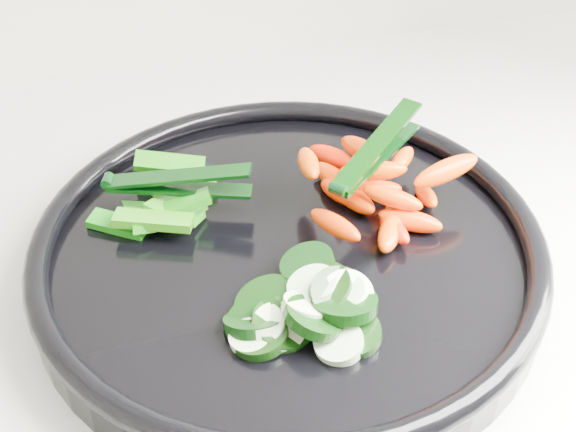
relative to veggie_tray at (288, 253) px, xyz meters
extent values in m
cylinder|color=black|center=(0.00, 0.00, -0.01)|extent=(0.47, 0.47, 0.02)
torus|color=black|center=(0.00, 0.00, 0.01)|extent=(0.48, 0.48, 0.02)
cylinder|color=black|center=(-0.04, -0.07, 0.01)|extent=(0.05, 0.04, 0.03)
cylinder|color=#DCF0C0|center=(-0.04, -0.07, 0.01)|extent=(0.04, 0.04, 0.02)
cylinder|color=black|center=(-0.03, -0.08, 0.01)|extent=(0.06, 0.06, 0.03)
cylinder|color=beige|center=(-0.03, -0.08, 0.01)|extent=(0.04, 0.04, 0.02)
cylinder|color=black|center=(0.02, -0.10, 0.01)|extent=(0.05, 0.05, 0.02)
cylinder|color=#B2D1A7|center=(0.00, -0.10, 0.01)|extent=(0.04, 0.04, 0.02)
cylinder|color=black|center=(-0.03, -0.05, 0.01)|extent=(0.06, 0.06, 0.02)
cylinder|color=#CFEDBD|center=(-0.02, -0.06, 0.01)|extent=(0.05, 0.05, 0.02)
cylinder|color=black|center=(-0.04, -0.08, 0.01)|extent=(0.05, 0.05, 0.01)
cylinder|color=beige|center=(-0.05, -0.08, 0.01)|extent=(0.03, 0.03, 0.01)
cylinder|color=black|center=(-0.04, -0.07, 0.01)|extent=(0.06, 0.06, 0.03)
cylinder|color=#B3CFA5|center=(-0.04, -0.08, 0.01)|extent=(0.04, 0.04, 0.02)
cylinder|color=black|center=(0.01, -0.06, 0.02)|extent=(0.05, 0.05, 0.03)
cylinder|color=#D2F2C2|center=(0.02, -0.07, 0.02)|extent=(0.04, 0.04, 0.02)
cylinder|color=black|center=(-0.01, -0.08, 0.02)|extent=(0.04, 0.05, 0.03)
cylinder|color=#DFF6C5|center=(-0.01, -0.07, 0.02)|extent=(0.04, 0.04, 0.02)
cylinder|color=black|center=(0.02, -0.07, 0.02)|extent=(0.06, 0.06, 0.03)
cylinder|color=beige|center=(0.02, -0.07, 0.02)|extent=(0.05, 0.05, 0.03)
cylinder|color=black|center=(0.00, -0.04, 0.02)|extent=(0.04, 0.04, 0.02)
cylinder|color=#E3F7C5|center=(0.00, -0.06, 0.02)|extent=(0.04, 0.04, 0.02)
cylinder|color=black|center=(0.02, -0.08, 0.02)|extent=(0.05, 0.05, 0.02)
cylinder|color=#D5F0C0|center=(0.01, -0.08, 0.02)|extent=(0.03, 0.03, 0.01)
ellipsoid|color=#E84300|center=(0.09, 0.01, 0.01)|extent=(0.03, 0.04, 0.02)
ellipsoid|color=#FF4700|center=(0.07, -0.01, 0.01)|extent=(0.04, 0.05, 0.02)
ellipsoid|color=#FF2400|center=(0.09, 0.00, 0.01)|extent=(0.05, 0.04, 0.02)
ellipsoid|color=#E63E00|center=(0.06, 0.03, 0.01)|extent=(0.03, 0.05, 0.03)
ellipsoid|color=#FF4300|center=(0.12, 0.02, 0.01)|extent=(0.02, 0.04, 0.02)
ellipsoid|color=#FC3200|center=(0.05, 0.04, 0.01)|extent=(0.03, 0.05, 0.02)
ellipsoid|color=#FF3300|center=(0.08, -0.01, 0.01)|extent=(0.02, 0.04, 0.02)
ellipsoid|color=#ED2000|center=(0.08, 0.04, 0.01)|extent=(0.05, 0.02, 0.02)
ellipsoid|color=#E83700|center=(0.06, 0.09, 0.01)|extent=(0.04, 0.05, 0.03)
ellipsoid|color=#E82E00|center=(0.06, 0.06, 0.01)|extent=(0.04, 0.05, 0.02)
ellipsoid|color=#E14100|center=(0.03, -0.01, 0.03)|extent=(0.04, 0.05, 0.02)
ellipsoid|color=#FF3A00|center=(0.08, 0.08, 0.03)|extent=(0.03, 0.06, 0.03)
ellipsoid|color=#DB4E00|center=(0.06, 0.04, 0.03)|extent=(0.03, 0.04, 0.02)
ellipsoid|color=#E75200|center=(0.08, 0.01, 0.03)|extent=(0.05, 0.04, 0.02)
ellipsoid|color=#FF1F00|center=(0.06, 0.04, 0.03)|extent=(0.03, 0.04, 0.02)
ellipsoid|color=#E64A00|center=(0.11, 0.05, 0.03)|extent=(0.04, 0.04, 0.02)
ellipsoid|color=#E73D00|center=(0.08, 0.03, 0.04)|extent=(0.04, 0.03, 0.02)
ellipsoid|color=#EF3E00|center=(0.03, 0.05, 0.04)|extent=(0.02, 0.05, 0.02)
ellipsoid|color=#FF3500|center=(0.08, 0.05, 0.04)|extent=(0.05, 0.03, 0.02)
ellipsoid|color=#FF6300|center=(0.13, 0.01, 0.04)|extent=(0.06, 0.03, 0.03)
cube|color=#0A6B0A|center=(-0.07, 0.07, 0.01)|extent=(0.04, 0.05, 0.02)
cube|color=#156A0A|center=(-0.07, 0.07, 0.01)|extent=(0.06, 0.06, 0.03)
cube|color=#17690A|center=(-0.07, 0.06, 0.01)|extent=(0.04, 0.04, 0.01)
cube|color=#1A6E0A|center=(-0.07, 0.07, 0.01)|extent=(0.06, 0.05, 0.02)
cube|color=#0C6C0A|center=(-0.12, 0.06, 0.01)|extent=(0.05, 0.04, 0.01)
cube|color=#1E6B0A|center=(-0.10, 0.06, 0.01)|extent=(0.02, 0.06, 0.02)
cube|color=#116109|center=(-0.07, 0.05, 0.02)|extent=(0.05, 0.02, 0.02)
cube|color=#22700A|center=(-0.09, 0.04, 0.02)|extent=(0.06, 0.04, 0.01)
cube|color=#0E6209|center=(-0.07, 0.11, 0.02)|extent=(0.06, 0.03, 0.02)
cylinder|color=black|center=(0.04, 0.00, 0.05)|extent=(0.01, 0.01, 0.01)
cube|color=black|center=(0.08, 0.03, 0.05)|extent=(0.09, 0.08, 0.00)
cube|color=black|center=(0.08, 0.03, 0.06)|extent=(0.09, 0.08, 0.02)
cylinder|color=black|center=(-0.12, 0.09, 0.03)|extent=(0.01, 0.01, 0.01)
cube|color=black|center=(-0.07, 0.07, 0.02)|extent=(0.11, 0.05, 0.00)
cube|color=black|center=(-0.07, 0.07, 0.04)|extent=(0.11, 0.05, 0.02)
camera|label=1|loc=(-0.12, -0.42, 0.39)|focal=50.00mm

